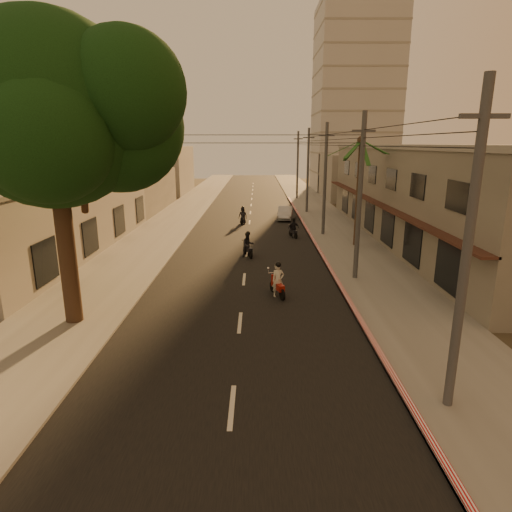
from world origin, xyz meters
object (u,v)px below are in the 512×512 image
object	(u,v)px
palm_tree	(361,147)
scooter_far_a	(243,216)
scooter_red	(278,281)
scooter_mid_b	(294,228)
parked_car	(285,213)
broadleaf_tree	(63,113)
scooter_mid_a	(248,245)

from	to	relation	value
palm_tree	scooter_far_a	xyz separation A→B (m)	(-8.62, 9.19, -6.39)
scooter_red	scooter_mid_b	size ratio (longest dim) A/B	1.09
palm_tree	parked_car	world-z (taller)	palm_tree
palm_tree	scooter_far_a	world-z (taller)	palm_tree
broadleaf_tree	scooter_mid_b	size ratio (longest dim) A/B	7.28
scooter_mid_a	parked_car	xyz separation A→B (m)	(3.41, 14.72, -0.16)
broadleaf_tree	scooter_mid_a	distance (m)	14.86
scooter_mid_b	scooter_far_a	size ratio (longest dim) A/B	0.97
scooter_far_a	parked_car	world-z (taller)	scooter_far_a
broadleaf_tree	palm_tree	size ratio (longest dim) A/B	1.48
palm_tree	scooter_mid_b	distance (m)	8.30
scooter_mid_b	scooter_far_a	xyz separation A→B (m)	(-4.29, 6.15, 0.00)
palm_tree	scooter_far_a	bearing A→B (deg)	133.15
parked_car	scooter_red	bearing A→B (deg)	-88.24
palm_tree	parked_car	size ratio (longest dim) A/B	2.02
scooter_mid_a	scooter_mid_b	size ratio (longest dim) A/B	1.06
palm_tree	scooter_mid_b	bearing A→B (deg)	144.88
scooter_mid_a	scooter_far_a	size ratio (longest dim) A/B	1.03
broadleaf_tree	parked_car	world-z (taller)	broadleaf_tree
parked_car	scooter_far_a	bearing A→B (deg)	-142.85
scooter_far_a	parked_car	xyz separation A→B (m)	(4.16, 2.48, -0.11)
broadleaf_tree	scooter_mid_a	xyz separation A→B (m)	(6.74, 10.80, -7.67)
broadleaf_tree	scooter_mid_b	world-z (taller)	broadleaf_tree
palm_tree	scooter_mid_a	xyz separation A→B (m)	(-7.87, -3.05, -6.34)
palm_tree	parked_car	distance (m)	14.09
scooter_red	scooter_mid_a	size ratio (longest dim) A/B	1.03
scooter_red	broadleaf_tree	bearing A→B (deg)	-178.88
palm_tree	scooter_mid_a	distance (m)	10.56
palm_tree	scooter_mid_b	world-z (taller)	palm_tree
scooter_red	scooter_far_a	world-z (taller)	scooter_red
scooter_far_a	scooter_mid_b	bearing A→B (deg)	-47.03
broadleaf_tree	scooter_red	world-z (taller)	broadleaf_tree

